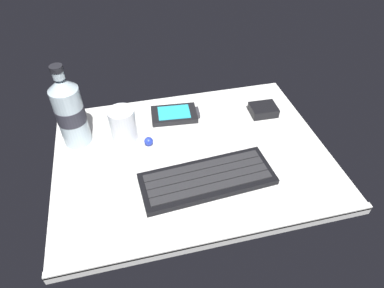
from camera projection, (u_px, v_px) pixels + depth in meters
ground_plane at (192, 157)px, 79.68cm from camera, size 64.00×48.00×2.80cm
keyboard at (207, 179)px, 72.25cm from camera, size 29.68×12.94×1.70cm
handheld_device at (175, 114)px, 89.01cm from camera, size 13.25×8.62×1.50cm
juice_cup at (123, 126)px, 80.52cm from camera, size 6.40×6.40×8.50cm
water_bottle at (70, 112)px, 76.35cm from camera, size 6.73×6.73×20.80cm
charger_block at (263, 110)px, 89.70cm from camera, size 7.18×5.82×2.40cm
trackball_mouse at (149, 141)px, 80.60cm from camera, size 2.20×2.20×2.20cm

